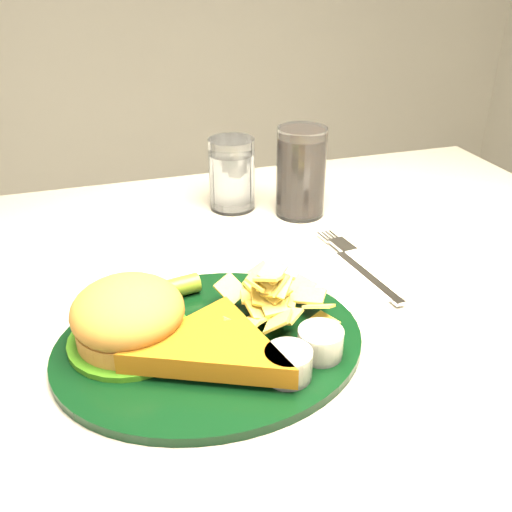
{
  "coord_description": "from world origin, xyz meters",
  "views": [
    {
      "loc": [
        -0.16,
        -0.59,
        1.13
      ],
      "look_at": [
        0.02,
        -0.02,
        0.8
      ],
      "focal_mm": 40.0,
      "sensor_mm": 36.0,
      "label": 1
    }
  ],
  "objects_px": {
    "dinner_plate": "(209,319)",
    "fork_napkin": "(364,273)",
    "cola_glass": "(301,172)",
    "table": "(240,488)",
    "water_glass": "(232,174)"
  },
  "relations": [
    {
      "from": "table",
      "to": "dinner_plate",
      "type": "bearing_deg",
      "value": -117.89
    },
    {
      "from": "water_glass",
      "to": "fork_napkin",
      "type": "relative_size",
      "value": 0.64
    },
    {
      "from": "water_glass",
      "to": "dinner_plate",
      "type": "bearing_deg",
      "value": -109.21
    },
    {
      "from": "dinner_plate",
      "to": "cola_glass",
      "type": "bearing_deg",
      "value": 53.59
    },
    {
      "from": "dinner_plate",
      "to": "cola_glass",
      "type": "xyz_separation_m",
      "value": [
        0.22,
        0.29,
        0.03
      ]
    },
    {
      "from": "water_glass",
      "to": "table",
      "type": "bearing_deg",
      "value": -104.62
    },
    {
      "from": "table",
      "to": "water_glass",
      "type": "bearing_deg",
      "value": 75.38
    },
    {
      "from": "water_glass",
      "to": "cola_glass",
      "type": "relative_size",
      "value": 0.82
    },
    {
      "from": "dinner_plate",
      "to": "water_glass",
      "type": "relative_size",
      "value": 2.86
    },
    {
      "from": "table",
      "to": "fork_napkin",
      "type": "xyz_separation_m",
      "value": [
        0.16,
        -0.03,
        0.38
      ]
    },
    {
      "from": "table",
      "to": "dinner_plate",
      "type": "height_order",
      "value": "dinner_plate"
    },
    {
      "from": "dinner_plate",
      "to": "fork_napkin",
      "type": "xyz_separation_m",
      "value": [
        0.22,
        0.08,
        -0.03
      ]
    },
    {
      "from": "dinner_plate",
      "to": "water_glass",
      "type": "distance_m",
      "value": 0.37
    },
    {
      "from": "table",
      "to": "cola_glass",
      "type": "height_order",
      "value": "cola_glass"
    },
    {
      "from": "fork_napkin",
      "to": "cola_glass",
      "type": "bearing_deg",
      "value": 85.31
    }
  ]
}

